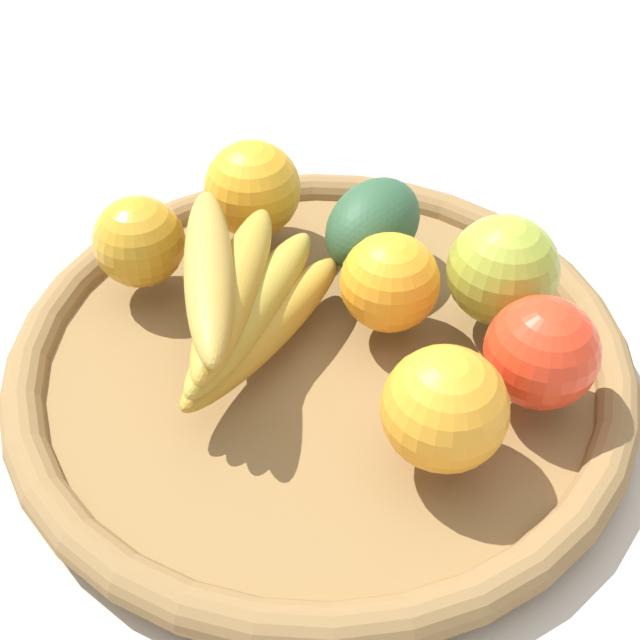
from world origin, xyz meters
TOP-DOWN VIEW (x-y plane):
  - ground_plane at (0.00, 0.00)m, footprint 2.40×2.40m
  - basket at (0.00, 0.00)m, footprint 0.45×0.45m
  - banana_bunch at (0.05, -0.02)m, footprint 0.17×0.18m
  - apple_0 at (-0.11, 0.10)m, footprint 0.10×0.10m
  - orange_1 at (-0.01, -0.14)m, footprint 0.10×0.10m
  - avocado at (-0.08, -0.07)m, footprint 0.11×0.11m
  - orange_2 at (-0.03, 0.12)m, footprint 0.08×0.08m
  - orange_0 at (-0.05, 0.00)m, footprint 0.09×0.09m
  - apple_1 at (-0.13, 0.03)m, footprint 0.11×0.11m
  - apple_2 at (0.09, -0.12)m, footprint 0.07×0.07m

SIDE VIEW (x-z plane):
  - ground_plane at x=0.00m, z-range 0.00..0.00m
  - basket at x=0.00m, z-range 0.00..0.04m
  - avocado at x=-0.08m, z-range 0.04..0.10m
  - apple_2 at x=0.09m, z-range 0.04..0.11m
  - orange_0 at x=-0.05m, z-range 0.04..0.11m
  - apple_0 at x=-0.11m, z-range 0.04..0.11m
  - orange_1 at x=-0.01m, z-range 0.04..0.11m
  - orange_2 at x=-0.03m, z-range 0.04..0.11m
  - banana_bunch at x=0.05m, z-range 0.04..0.12m
  - apple_1 at x=-0.13m, z-range 0.04..0.12m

